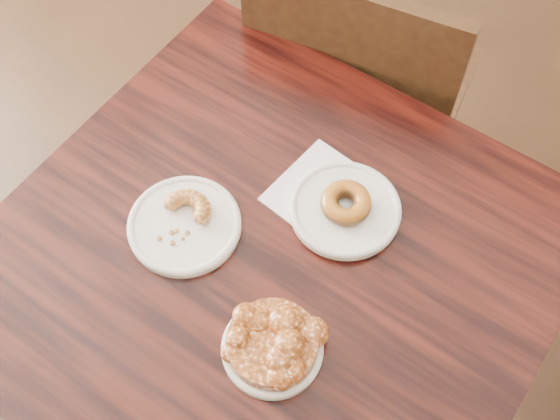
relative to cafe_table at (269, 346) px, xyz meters
The scene contains 10 objects.
floor 0.43m from the cafe_table, 79.10° to the left, with size 5.00×5.00×0.00m, color black.
cafe_table is the anchor object (origin of this frame).
chair_far 0.64m from the cafe_table, 96.76° to the left, with size 0.46×0.46×0.90m, color black, non-canonical shape.
napkin 0.41m from the cafe_table, 78.97° to the left, with size 0.16×0.16×0.00m, color white.
plate_donut 0.41m from the cafe_table, 62.95° to the left, with size 0.18×0.18×0.01m, color white.
plate_cruller 0.41m from the cafe_table, behind, with size 0.18×0.18×0.01m, color white.
plate_fritter 0.41m from the cafe_table, 58.10° to the right, with size 0.15×0.15×0.01m, color white.
glazed_donut 0.43m from the cafe_table, 62.95° to the left, with size 0.08×0.08×0.03m, color brown.
apple_fritter 0.43m from the cafe_table, 58.10° to the right, with size 0.17×0.17×0.04m, color #451E07, non-canonical shape.
cruller_fragment 0.42m from the cafe_table, behind, with size 0.09×0.09×0.02m, color brown, non-canonical shape.
Camera 1 is at (0.20, -0.62, 1.71)m, focal length 45.00 mm.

